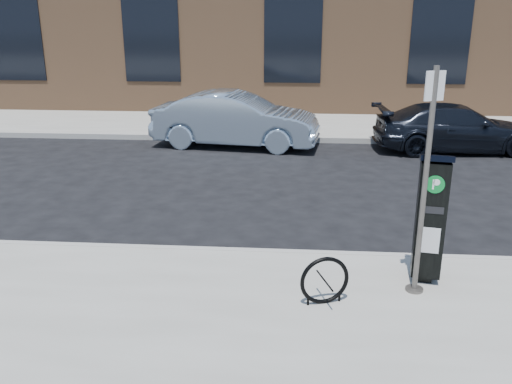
# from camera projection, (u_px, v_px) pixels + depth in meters

# --- Properties ---
(ground) EXTENTS (120.00, 120.00, 0.00)m
(ground) POSITION_uv_depth(u_px,v_px,m) (279.00, 259.00, 8.27)
(ground) COLOR black
(ground) RESTS_ON ground
(sidewalk_far) EXTENTS (60.00, 12.00, 0.15)m
(sidewalk_far) POSITION_uv_depth(u_px,v_px,m) (292.00, 107.00, 21.51)
(sidewalk_far) COLOR gray
(sidewalk_far) RESTS_ON ground
(curb_near) EXTENTS (60.00, 0.12, 0.16)m
(curb_near) POSITION_uv_depth(u_px,v_px,m) (279.00, 255.00, 8.23)
(curb_near) COLOR #9E9B93
(curb_near) RESTS_ON ground
(curb_far) EXTENTS (60.00, 0.12, 0.16)m
(curb_far) POSITION_uv_depth(u_px,v_px,m) (289.00, 139.00, 15.84)
(curb_far) COLOR #9E9B93
(curb_far) RESTS_ON ground
(building) EXTENTS (28.00, 10.05, 8.25)m
(building) POSITION_uv_depth(u_px,v_px,m) (295.00, 0.00, 23.07)
(building) COLOR #8B613F
(building) RESTS_ON ground
(parking_kiosk) EXTENTS (0.46, 0.42, 1.76)m
(parking_kiosk) POSITION_uv_depth(u_px,v_px,m) (431.00, 217.00, 7.03)
(parking_kiosk) COLOR black
(parking_kiosk) RESTS_ON sidewalk_near
(sign_pole) EXTENTS (0.24, 0.23, 2.86)m
(sign_pole) POSITION_uv_depth(u_px,v_px,m) (425.00, 186.00, 6.58)
(sign_pole) COLOR #56524C
(sign_pole) RESTS_ON sidewalk_near
(bike_rack) EXTENTS (0.61, 0.24, 0.63)m
(bike_rack) POSITION_uv_depth(u_px,v_px,m) (325.00, 281.00, 6.63)
(bike_rack) COLOR black
(bike_rack) RESTS_ON sidewalk_near
(car_silver) EXTENTS (4.77, 2.17, 1.52)m
(car_silver) POSITION_uv_depth(u_px,v_px,m) (236.00, 120.00, 15.15)
(car_silver) COLOR #9DB3C7
(car_silver) RESTS_ON ground
(car_dark) EXTENTS (4.48, 2.06, 1.27)m
(car_dark) POSITION_uv_depth(u_px,v_px,m) (456.00, 128.00, 14.66)
(car_dark) COLOR black
(car_dark) RESTS_ON ground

